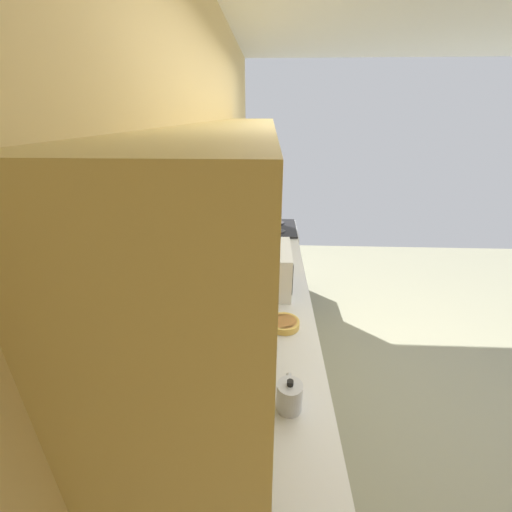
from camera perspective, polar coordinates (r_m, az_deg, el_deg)
name	(u,v)px	position (r m, az deg, el deg)	size (l,w,h in m)	color
ground_plane	(407,408)	(3.02, 25.42, -23.28)	(6.73, 6.73, 0.00)	gray
wall_back	(212,248)	(2.04, -7.80, 1.34)	(4.33, 0.12, 2.66)	#DEBE77
counter_run	(266,401)	(2.22, 1.73, -24.53)	(3.43, 0.62, 0.89)	#DABF6E
upper_cabinets	(239,188)	(1.51, -3.08, 12.01)	(2.39, 0.31, 0.56)	#D2B86F
oven_range	(270,262)	(3.88, 2.45, -1.12)	(0.67, 0.63, 1.07)	#B7BABF
microwave	(266,268)	(2.39, 1.76, -2.19)	(0.48, 0.38, 0.32)	white
bowl	(284,323)	(2.04, 5.05, -11.90)	(0.19, 0.19, 0.04)	gold
kettle	(289,396)	(1.56, 5.99, -23.66)	(0.16, 0.12, 0.16)	#B7BABF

